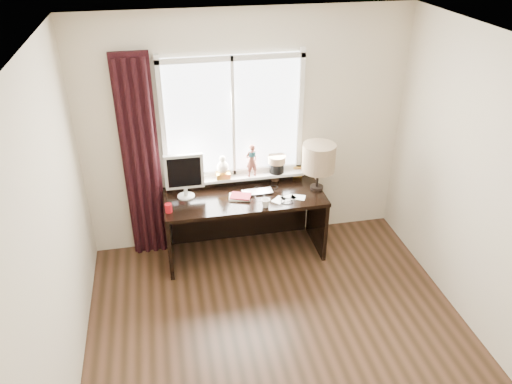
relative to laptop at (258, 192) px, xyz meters
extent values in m
cube|color=#472C1D|center=(-0.05, -1.66, -0.76)|extent=(3.50, 4.00, 0.00)
cube|color=white|center=(-0.05, -1.66, 1.84)|extent=(3.50, 4.00, 0.00)
cube|color=beige|center=(-0.05, 0.34, 0.54)|extent=(3.50, 0.00, 2.60)
cube|color=beige|center=(-1.80, -1.66, 0.54)|extent=(0.00, 4.00, 2.60)
cube|color=beige|center=(1.70, -1.66, 0.54)|extent=(0.00, 4.00, 2.60)
imported|color=silver|center=(0.00, 0.00, 0.00)|extent=(0.33, 0.22, 0.03)
imported|color=white|center=(0.02, -0.29, 0.03)|extent=(0.12, 0.12, 0.09)
cylinder|color=#9E0B12|center=(-0.95, -0.20, 0.03)|extent=(0.07, 0.07, 0.09)
cube|color=white|center=(-0.20, 0.33, 0.74)|extent=(1.40, 0.02, 1.30)
cube|color=silver|center=(-0.20, 0.30, 0.11)|extent=(1.50, 0.05, 0.05)
cube|color=silver|center=(-0.20, 0.30, 1.36)|extent=(1.50, 0.05, 0.05)
cube|color=silver|center=(-0.92, 0.30, 0.74)|extent=(0.05, 0.05, 1.40)
cube|color=silver|center=(0.53, 0.30, 0.74)|extent=(0.05, 0.05, 1.40)
cube|color=silver|center=(-0.20, 0.30, 0.74)|extent=(0.03, 0.05, 1.30)
cube|color=silver|center=(-0.20, 0.25, 0.07)|extent=(1.52, 0.18, 0.03)
cylinder|color=#531017|center=(-0.78, 0.23, 0.20)|extent=(0.13, 0.13, 0.23)
cube|color=gold|center=(-0.33, 0.24, 0.12)|extent=(0.15, 0.12, 0.06)
sphere|color=beige|center=(-0.33, 0.24, 0.21)|extent=(0.13, 0.13, 0.13)
sphere|color=beige|center=(-0.33, 0.24, 0.31)|extent=(0.07, 0.07, 0.07)
imported|color=brown|center=(-0.02, 0.22, 0.27)|extent=(0.15, 0.12, 0.38)
cylinder|color=#1E4C51|center=(-0.02, 0.21, 0.36)|extent=(0.10, 0.10, 0.05)
cylinder|color=black|center=(0.27, 0.25, 0.15)|extent=(0.16, 0.16, 0.12)
cylinder|color=#8C6B4C|center=(0.27, 0.25, 0.25)|extent=(0.20, 0.20, 0.08)
cube|color=black|center=(-1.18, 0.26, 0.36)|extent=(0.38, 0.05, 2.25)
cylinder|color=black|center=(-1.32, 0.23, 0.34)|extent=(0.06, 0.06, 2.20)
cylinder|color=black|center=(-1.23, 0.23, 0.34)|extent=(0.06, 0.06, 2.20)
cylinder|color=black|center=(-1.14, 0.23, 0.34)|extent=(0.06, 0.06, 2.20)
cylinder|color=black|center=(-1.05, 0.23, 0.34)|extent=(0.06, 0.06, 2.20)
cube|color=black|center=(-0.15, -0.03, -0.03)|extent=(1.70, 0.70, 0.04)
cube|color=black|center=(-0.98, -0.03, -0.41)|extent=(0.04, 0.64, 0.71)
cube|color=black|center=(0.68, -0.03, -0.41)|extent=(0.04, 0.64, 0.71)
cube|color=black|center=(-0.15, 0.31, -0.41)|extent=(1.60, 0.03, 0.71)
cylinder|color=beige|center=(-0.76, 0.07, -0.01)|extent=(0.18, 0.18, 0.01)
cylinder|color=beige|center=(-0.76, 0.07, 0.05)|extent=(0.04, 0.04, 0.10)
cube|color=beige|center=(-0.76, 0.07, 0.29)|extent=(0.40, 0.04, 0.38)
cube|color=black|center=(-0.76, 0.05, 0.29)|extent=(0.34, 0.01, 0.32)
cube|color=beige|center=(-0.21, -0.06, 0.00)|extent=(0.25, 0.20, 0.02)
cube|color=maroon|center=(-0.20, -0.07, 0.01)|extent=(0.25, 0.21, 0.01)
cylinder|color=black|center=(0.25, 0.25, 0.05)|extent=(0.09, 0.09, 0.12)
cylinder|color=black|center=(0.24, 0.26, 0.10)|extent=(0.01, 0.01, 0.22)
cylinder|color=black|center=(0.26, 0.24, 0.08)|extent=(0.01, 0.01, 0.19)
cylinder|color=black|center=(0.25, 0.27, 0.11)|extent=(0.01, 0.01, 0.25)
cylinder|color=black|center=(0.27, 0.26, 0.07)|extent=(0.01, 0.01, 0.17)
cube|color=gold|center=(0.52, 0.27, 0.05)|extent=(0.10, 0.04, 0.13)
cube|color=#996633|center=(0.52, 0.26, 0.05)|extent=(0.07, 0.02, 0.10)
cylinder|color=black|center=(0.65, -0.03, 0.00)|extent=(0.14, 0.14, 0.03)
cylinder|color=black|center=(0.65, -0.03, 0.13)|extent=(0.03, 0.03, 0.22)
cylinder|color=tan|center=(0.65, -0.03, 0.36)|extent=(0.35, 0.35, 0.30)
cube|color=white|center=(0.30, -0.17, -0.01)|extent=(0.18, 0.15, 0.00)
cube|color=white|center=(0.40, -0.17, -0.01)|extent=(0.18, 0.16, 0.00)
cube|color=white|center=(0.19, -0.19, -0.01)|extent=(0.18, 0.18, 0.00)
torus|color=black|center=(0.26, -0.24, -0.01)|extent=(0.15, 0.15, 0.01)
torus|color=black|center=(0.03, 0.08, -0.01)|extent=(0.15, 0.15, 0.01)
torus|color=black|center=(0.19, 0.08, -0.01)|extent=(0.13, 0.13, 0.01)
camera|label=1|loc=(-0.93, -4.54, 2.64)|focal=35.00mm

